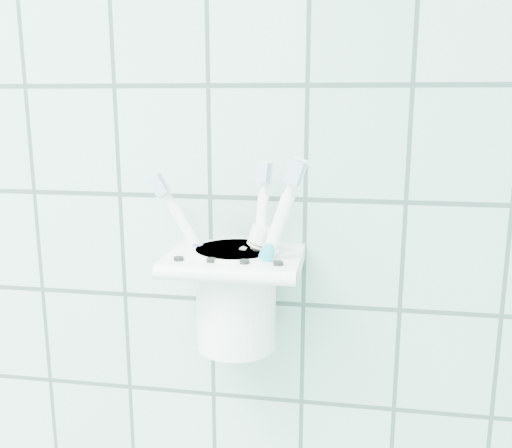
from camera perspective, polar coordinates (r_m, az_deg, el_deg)
holder_bracket at (r=0.59m, az=-2.07°, el=-3.73°), size 0.14×0.11×0.04m
cup at (r=0.61m, az=-1.99°, el=-7.03°), size 0.09×0.09×0.11m
toothbrush_pink at (r=0.59m, az=-0.68°, el=-2.21°), size 0.09×0.02×0.19m
toothbrush_blue at (r=0.58m, az=-0.70°, el=-2.99°), size 0.03×0.03×0.19m
toothbrush_orange at (r=0.57m, az=-1.96°, el=-2.39°), size 0.07×0.03×0.21m
toothpaste_tube at (r=0.60m, az=-2.82°, el=-4.79°), size 0.06×0.03×0.14m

